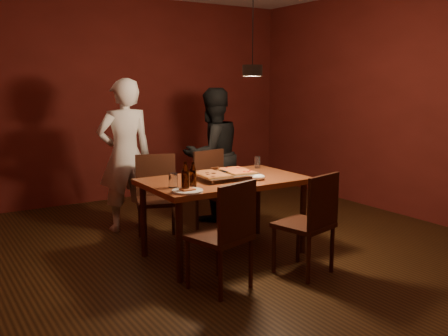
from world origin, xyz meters
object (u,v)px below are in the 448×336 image
chair_far_left (157,189)px  pizza_tray (224,176)px  dining_table (224,186)px  chair_near_right (312,215)px  diner_white (125,155)px  pendant_lamp (252,69)px  beer_bottle_b (193,175)px  plate_slice (187,191)px  chair_far_right (215,183)px  beer_bottle_a (185,177)px  chair_near_left (227,226)px  diner_dark (212,154)px

chair_far_left → pizza_tray: (0.34, -0.78, 0.24)m
dining_table → chair_near_right: 0.92m
diner_white → pendant_lamp: 1.88m
beer_bottle_b → diner_white: bearing=91.0°
beer_bottle_b → plate_slice: 0.19m
chair_near_right → plate_slice: size_ratio=1.96×
chair_near_right → plate_slice: 1.08m
pizza_tray → beer_bottle_b: size_ratio=2.42×
chair_far_left → chair_far_right: bearing=-164.7°
chair_far_right → pendant_lamp: 1.56m
plate_slice → diner_white: size_ratio=0.15×
chair_near_right → pizza_tray: chair_near_right is taller
dining_table → beer_bottle_b: 0.54m
diner_white → pendant_lamp: pendant_lamp is taller
chair_far_right → chair_near_right: 1.58m
chair_far_left → chair_near_right: 1.77m
pizza_tray → pendant_lamp: pendant_lamp is taller
diner_white → pendant_lamp: (0.64, -1.51, 0.92)m
diner_white → chair_near_right: bearing=114.7°
chair_far_left → diner_white: bearing=-55.3°
chair_near_right → beer_bottle_b: 1.07m
chair_far_left → beer_bottle_a: (-0.24, -1.09, 0.34)m
beer_bottle_a → pendant_lamp: 1.16m
chair_near_left → pizza_tray: chair_near_left is taller
plate_slice → pendant_lamp: 1.25m
chair_far_right → chair_near_left: size_ratio=0.94×
chair_near_left → beer_bottle_b: (-0.02, 0.51, 0.33)m
beer_bottle_a → diner_white: (0.10, 1.60, -0.03)m
pizza_tray → diner_dark: 1.27m
pizza_tray → chair_near_left: bearing=-117.9°
diner_white → plate_slice: bearing=90.2°
pizza_tray → pendant_lamp: size_ratio=0.50×
chair_near_right → diner_white: size_ratio=0.30×
dining_table → beer_bottle_a: bearing=-151.9°
chair_far_right → chair_near_right: size_ratio=0.96×
chair_far_left → beer_bottle_a: 1.17m
beer_bottle_a → pendant_lamp: pendant_lamp is taller
chair_near_left → diner_dark: 2.15m
diner_white → pendant_lamp: size_ratio=1.54×
diner_white → diner_dark: bearing=175.4°
chair_far_left → beer_bottle_b: 1.06m
chair_far_right → dining_table: bearing=56.2°
diner_dark → pizza_tray: bearing=59.8°
dining_table → diner_white: (-0.48, 1.30, 0.17)m
beer_bottle_b → beer_bottle_a: bearing=-143.5°
pizza_tray → plate_slice: size_ratio=2.12×
dining_table → pendant_lamp: (0.17, -0.21, 1.08)m
pizza_tray → beer_bottle_b: (-0.46, -0.23, 0.09)m
dining_table → pizza_tray: size_ratio=2.73×
chair_near_left → diner_white: diner_white is taller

